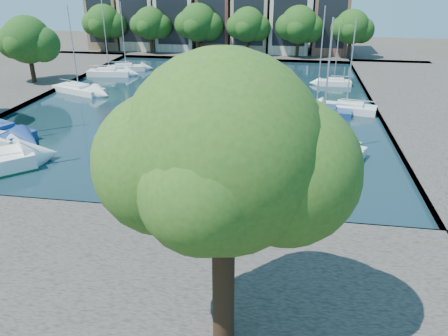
# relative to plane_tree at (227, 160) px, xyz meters

# --- Properties ---
(ground) EXTENTS (160.00, 160.00, 0.00)m
(ground) POSITION_rel_plane_tree_xyz_m (-7.62, 9.01, -7.67)
(ground) COLOR #38332B
(ground) RESTS_ON ground
(water_basin) EXTENTS (38.00, 50.00, 0.08)m
(water_basin) POSITION_rel_plane_tree_xyz_m (-7.62, 33.01, -7.63)
(water_basin) COLOR black
(water_basin) RESTS_ON ground
(near_quay) EXTENTS (50.00, 14.00, 0.50)m
(near_quay) POSITION_rel_plane_tree_xyz_m (-7.62, 2.01, -7.42)
(near_quay) COLOR #504A46
(near_quay) RESTS_ON ground
(far_quay) EXTENTS (60.00, 16.00, 0.50)m
(far_quay) POSITION_rel_plane_tree_xyz_m (-7.62, 65.01, -7.42)
(far_quay) COLOR #504A46
(far_quay) RESTS_ON ground
(right_quay) EXTENTS (14.00, 52.00, 0.50)m
(right_quay) POSITION_rel_plane_tree_xyz_m (17.38, 33.01, -7.42)
(right_quay) COLOR #504A46
(right_quay) RESTS_ON ground
(plane_tree) EXTENTS (8.32, 6.40, 10.62)m
(plane_tree) POSITION_rel_plane_tree_xyz_m (0.00, 0.00, 0.00)
(plane_tree) COLOR #332114
(plane_tree) RESTS_ON near_quay
(townhouse_west_end) EXTENTS (5.44, 9.18, 14.93)m
(townhouse_west_end) POSITION_rel_plane_tree_xyz_m (-30.62, 64.99, -0.31)
(townhouse_west_end) COLOR #816346
(townhouse_west_end) RESTS_ON far_quay
(townhouse_west_mid) EXTENTS (5.94, 9.18, 16.79)m
(townhouse_west_mid) POSITION_rel_plane_tree_xyz_m (-24.62, 64.99, 0.56)
(townhouse_west_mid) COLOR beige
(townhouse_west_mid) RESTS_ON far_quay
(townhouse_west_inner) EXTENTS (6.43, 9.18, 15.15)m
(townhouse_west_inner) POSITION_rel_plane_tree_xyz_m (-18.12, 64.99, -0.32)
(townhouse_west_inner) COLOR beige
(townhouse_west_inner) RESTS_ON far_quay
(townhouse_center) EXTENTS (5.44, 9.18, 16.93)m
(townhouse_center) POSITION_rel_plane_tree_xyz_m (-11.62, 64.99, 0.69)
(townhouse_center) COLOR brown
(townhouse_center) RESTS_ON far_quay
(townhouse_east_inner) EXTENTS (5.94, 9.18, 15.79)m
(townhouse_east_inner) POSITION_rel_plane_tree_xyz_m (-5.62, 64.99, 0.06)
(townhouse_east_inner) COLOR tan
(townhouse_east_inner) RESTS_ON far_quay
(townhouse_east_mid) EXTENTS (6.43, 9.18, 16.65)m
(townhouse_east_mid) POSITION_rel_plane_tree_xyz_m (0.88, 64.99, 0.43)
(townhouse_east_mid) COLOR beige
(townhouse_east_mid) RESTS_ON far_quay
(townhouse_east_end) EXTENTS (5.44, 9.18, 14.43)m
(townhouse_east_end) POSITION_rel_plane_tree_xyz_m (7.38, 64.99, -0.56)
(townhouse_east_end) COLOR brown
(townhouse_east_end) RESTS_ON far_quay
(far_tree_far_west) EXTENTS (7.28, 5.60, 7.68)m
(far_tree_far_west) POSITION_rel_plane_tree_xyz_m (-29.51, 59.50, -2.49)
(far_tree_far_west) COLOR #332114
(far_tree_far_west) RESTS_ON far_quay
(far_tree_west) EXTENTS (6.76, 5.20, 7.36)m
(far_tree_west) POSITION_rel_plane_tree_xyz_m (-21.52, 59.50, -2.60)
(far_tree_west) COLOR #332114
(far_tree_west) RESTS_ON far_quay
(far_tree_mid_west) EXTENTS (7.80, 6.00, 8.00)m
(far_tree_mid_west) POSITION_rel_plane_tree_xyz_m (-13.51, 59.50, -2.38)
(far_tree_mid_west) COLOR #332114
(far_tree_mid_west) RESTS_ON far_quay
(far_tree_mid_east) EXTENTS (7.02, 5.40, 7.52)m
(far_tree_mid_east) POSITION_rel_plane_tree_xyz_m (-5.52, 59.50, -2.54)
(far_tree_mid_east) COLOR #332114
(far_tree_mid_east) RESTS_ON far_quay
(far_tree_east) EXTENTS (7.54, 5.80, 7.84)m
(far_tree_east) POSITION_rel_plane_tree_xyz_m (2.49, 59.50, -2.43)
(far_tree_east) COLOR #332114
(far_tree_east) RESTS_ON far_quay
(far_tree_far_east) EXTENTS (6.76, 5.20, 7.36)m
(far_tree_far_east) POSITION_rel_plane_tree_xyz_m (10.48, 59.50, -2.60)
(far_tree_far_east) COLOR #332114
(far_tree_far_east) RESTS_ON far_quay
(side_tree_left_far) EXTENTS (7.28, 5.60, 7.88)m
(side_tree_left_far) POSITION_rel_plane_tree_xyz_m (-29.51, 37.00, -2.29)
(side_tree_left_far) COLOR #332114
(side_tree_left_far) RESTS_ON left_quay
(giraffe_statue) EXTENTS (3.20, 0.65, 4.57)m
(giraffe_statue) POSITION_rel_plane_tree_xyz_m (-3.31, 7.53, -4.93)
(giraffe_statue) COLOR #3B2D1D
(giraffe_statue) RESTS_ON near_quay
(sailboat_left_c) EXTENTS (6.85, 4.55, 9.55)m
(sailboat_left_c) POSITION_rel_plane_tree_xyz_m (-22.62, 34.53, -7.08)
(sailboat_left_c) COLOR silver
(sailboat_left_c) RESTS_ON water_basin
(sailboat_left_d) EXTENTS (5.80, 2.50, 10.68)m
(sailboat_left_d) POSITION_rel_plane_tree_xyz_m (-22.62, 43.61, -7.01)
(sailboat_left_d) COLOR silver
(sailboat_left_d) RESTS_ON water_basin
(sailboat_left_e) EXTENTS (5.59, 3.31, 9.24)m
(sailboat_left_e) POSITION_rel_plane_tree_xyz_m (-21.55, 47.14, -7.06)
(sailboat_left_e) COLOR silver
(sailboat_left_e) RESTS_ON water_basin
(sailboat_right_a) EXTENTS (6.87, 4.71, 10.05)m
(sailboat_right_a) POSITION_rel_plane_tree_xyz_m (4.38, 19.97, -6.98)
(sailboat_right_a) COLOR silver
(sailboat_right_a) RESTS_ON water_basin
(sailboat_right_b) EXTENTS (6.98, 3.06, 10.12)m
(sailboat_right_b) POSITION_rel_plane_tree_xyz_m (4.38, 30.13, -7.12)
(sailboat_right_b) COLOR navy
(sailboat_right_b) RESTS_ON water_basin
(sailboat_right_c) EXTENTS (6.14, 3.27, 9.03)m
(sailboat_right_c) POSITION_rel_plane_tree_xyz_m (7.38, 31.49, -7.05)
(sailboat_right_c) COLOR silver
(sailboat_right_c) RESTS_ON water_basin
(sailboat_right_d) EXTENTS (4.17, 1.50, 7.18)m
(sailboat_right_d) POSITION_rel_plane_tree_xyz_m (6.99, 42.68, -7.10)
(sailboat_right_d) COLOR white
(sailboat_right_d) RESTS_ON water_basin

